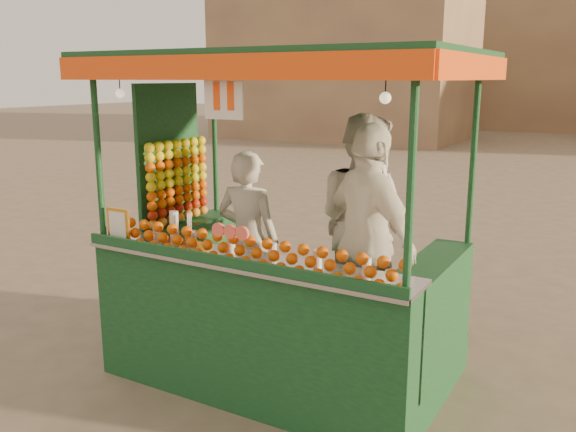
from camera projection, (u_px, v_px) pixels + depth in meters
The scene contains 7 objects.
ground at pixel (319, 384), 5.08m from camera, with size 90.00×90.00×0.00m, color brown.
building_left at pixel (345, 66), 25.70m from camera, with size 10.00×6.00×6.00m, color #A1845B.
building_center at pixel (554, 58), 30.65m from camera, with size 14.00×7.00×7.00m, color #A1845B.
juice_cart at pixel (271, 277), 5.07m from camera, with size 2.96×1.92×2.69m.
vendor_left at pixel (248, 240), 5.35m from camera, with size 0.61×0.44×1.59m.
vendor_middle at pixel (363, 221), 5.39m from camera, with size 1.11×0.99×1.89m.
vendor_right at pixel (369, 241), 4.80m from camera, with size 1.16×0.96×1.86m.
Camera 1 is at (2.08, -4.15, 2.50)m, focal length 37.96 mm.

